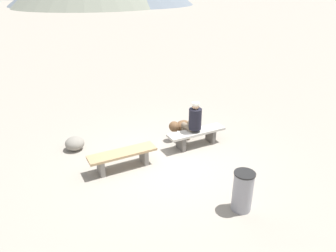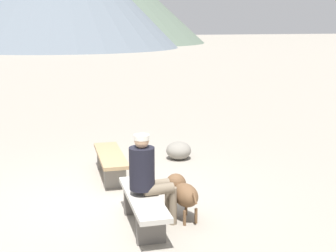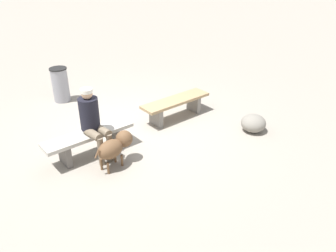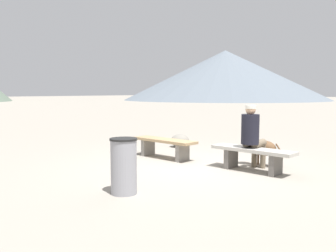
{
  "view_description": "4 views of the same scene",
  "coord_description": "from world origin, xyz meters",
  "px_view_note": "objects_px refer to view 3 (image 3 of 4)",
  "views": [
    {
      "loc": [
        -3.66,
        -5.9,
        4.2
      ],
      "look_at": [
        0.44,
        0.79,
        0.59
      ],
      "focal_mm": 32.92,
      "sensor_mm": 36.0,
      "label": 1
    },
    {
      "loc": [
        6.98,
        -1.24,
        2.79
      ],
      "look_at": [
        -1.39,
        1.5,
        0.85
      ],
      "focal_mm": 49.91,
      "sensor_mm": 36.0,
      "label": 2
    },
    {
      "loc": [
        3.69,
        5.21,
        3.45
      ],
      "look_at": [
        0.08,
        1.38,
        0.65
      ],
      "focal_mm": 35.59,
      "sensor_mm": 36.0,
      "label": 3
    },
    {
      "loc": [
        4.23,
        -6.15,
        1.58
      ],
      "look_at": [
        -1.4,
        0.73,
        0.73
      ],
      "focal_mm": 38.26,
      "sensor_mm": 36.0,
      "label": 4
    }
  ],
  "objects_px": {
    "bench_left": "(176,104)",
    "boulder": "(253,123)",
    "seated_person": "(92,119)",
    "dog": "(115,146)",
    "bench_right": "(89,139)",
    "trash_bin": "(60,85)"
  },
  "relations": [
    {
      "from": "seated_person",
      "to": "dog",
      "type": "bearing_deg",
      "value": 98.48
    },
    {
      "from": "seated_person",
      "to": "boulder",
      "type": "height_order",
      "value": "seated_person"
    },
    {
      "from": "bench_right",
      "to": "trash_bin",
      "type": "relative_size",
      "value": 2.0
    },
    {
      "from": "bench_right",
      "to": "seated_person",
      "type": "xyz_separation_m",
      "value": [
        -0.06,
        0.09,
        0.43
      ]
    },
    {
      "from": "seated_person",
      "to": "boulder",
      "type": "bearing_deg",
      "value": 152.48
    },
    {
      "from": "seated_person",
      "to": "dog",
      "type": "xyz_separation_m",
      "value": [
        -0.09,
        0.54,
        -0.36
      ]
    },
    {
      "from": "seated_person",
      "to": "boulder",
      "type": "xyz_separation_m",
      "value": [
        -2.95,
        1.5,
        -0.58
      ]
    },
    {
      "from": "seated_person",
      "to": "dog",
      "type": "relative_size",
      "value": 1.61
    },
    {
      "from": "seated_person",
      "to": "boulder",
      "type": "distance_m",
      "value": 3.36
    },
    {
      "from": "bench_right",
      "to": "boulder",
      "type": "height_order",
      "value": "bench_right"
    },
    {
      "from": "trash_bin",
      "to": "boulder",
      "type": "bearing_deg",
      "value": 116.96
    },
    {
      "from": "trash_bin",
      "to": "bench_right",
      "type": "bearing_deg",
      "value": 72.77
    },
    {
      "from": "trash_bin",
      "to": "bench_left",
      "type": "bearing_deg",
      "value": 117.92
    },
    {
      "from": "bench_left",
      "to": "seated_person",
      "type": "distance_m",
      "value": 2.25
    },
    {
      "from": "bench_left",
      "to": "seated_person",
      "type": "height_order",
      "value": "seated_person"
    },
    {
      "from": "dog",
      "to": "boulder",
      "type": "height_order",
      "value": "dog"
    },
    {
      "from": "seated_person",
      "to": "boulder",
      "type": "relative_size",
      "value": 2.52
    },
    {
      "from": "bench_left",
      "to": "boulder",
      "type": "xyz_separation_m",
      "value": [
        -0.75,
        1.59,
        -0.15
      ]
    },
    {
      "from": "bench_right",
      "to": "dog",
      "type": "distance_m",
      "value": 0.65
    },
    {
      "from": "boulder",
      "to": "dog",
      "type": "bearing_deg",
      "value": -18.45
    },
    {
      "from": "bench_left",
      "to": "trash_bin",
      "type": "height_order",
      "value": "trash_bin"
    },
    {
      "from": "dog",
      "to": "trash_bin",
      "type": "bearing_deg",
      "value": 72.15
    }
  ]
}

